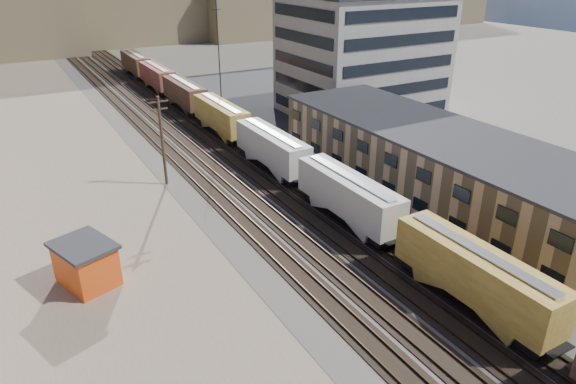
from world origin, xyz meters
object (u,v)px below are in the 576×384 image
maintenance_shed (86,263)px  parked_car_blue (399,135)px  utility_pole_north (162,139)px  freight_train (244,130)px

maintenance_shed → parked_car_blue: 45.98m
maintenance_shed → parked_car_blue: size_ratio=0.96×
utility_pole_north → maintenance_shed: utility_pole_north is taller
utility_pole_north → parked_car_blue: (32.53, -1.50, -4.46)m
utility_pole_north → maintenance_shed: (-11.20, -15.67, -3.50)m
freight_train → utility_pole_north: bearing=-155.9°
freight_train → utility_pole_north: size_ratio=11.97×
maintenance_shed → freight_train: bearing=42.0°
parked_car_blue → utility_pole_north: bearing=154.4°
parked_car_blue → freight_train: bearing=138.0°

